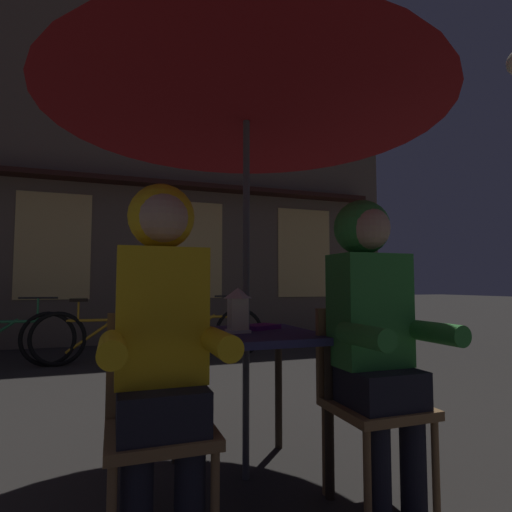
% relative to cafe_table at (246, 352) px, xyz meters
% --- Properties ---
extents(ground_plane, '(60.00, 60.00, 0.00)m').
position_rel_cafe_table_xyz_m(ground_plane, '(0.00, 0.00, -0.64)').
color(ground_plane, '#2D2B28').
extents(cafe_table, '(0.72, 0.72, 0.74)m').
position_rel_cafe_table_xyz_m(cafe_table, '(0.00, 0.00, 0.00)').
color(cafe_table, navy).
rests_on(cafe_table, ground_plane).
extents(patio_umbrella, '(2.10, 2.10, 2.31)m').
position_rel_cafe_table_xyz_m(patio_umbrella, '(0.00, 0.00, 1.42)').
color(patio_umbrella, '#4C4C51').
rests_on(patio_umbrella, ground_plane).
extents(lantern, '(0.11, 0.11, 0.23)m').
position_rel_cafe_table_xyz_m(lantern, '(-0.05, -0.01, 0.22)').
color(lantern, white).
rests_on(lantern, cafe_table).
extents(chair_left, '(0.40, 0.40, 0.87)m').
position_rel_cafe_table_xyz_m(chair_left, '(-0.48, -0.37, -0.15)').
color(chair_left, olive).
rests_on(chair_left, ground_plane).
extents(chair_right, '(0.40, 0.40, 0.87)m').
position_rel_cafe_table_xyz_m(chair_right, '(0.48, -0.37, -0.15)').
color(chair_right, olive).
rests_on(chair_right, ground_plane).
extents(person_left_hooded, '(0.45, 0.56, 1.40)m').
position_rel_cafe_table_xyz_m(person_left_hooded, '(-0.48, -0.43, 0.21)').
color(person_left_hooded, black).
rests_on(person_left_hooded, ground_plane).
extents(person_right_hooded, '(0.45, 0.56, 1.40)m').
position_rel_cafe_table_xyz_m(person_right_hooded, '(0.48, -0.43, 0.21)').
color(person_right_hooded, black).
rests_on(person_right_hooded, ground_plane).
extents(shopfront_building, '(10.00, 0.93, 6.20)m').
position_rel_cafe_table_xyz_m(shopfront_building, '(-0.46, 5.40, 2.45)').
color(shopfront_building, '#6B5B4C').
rests_on(shopfront_building, ground_plane).
extents(bicycle_second, '(1.67, 0.29, 0.84)m').
position_rel_cafe_table_xyz_m(bicycle_second, '(-1.90, 3.56, -0.29)').
color(bicycle_second, black).
rests_on(bicycle_second, ground_plane).
extents(bicycle_third, '(1.68, 0.16, 0.84)m').
position_rel_cafe_table_xyz_m(bicycle_third, '(-0.77, 3.43, -0.29)').
color(bicycle_third, black).
rests_on(bicycle_third, ground_plane).
extents(bicycle_fourth, '(1.64, 0.46, 0.84)m').
position_rel_cafe_table_xyz_m(bicycle_fourth, '(0.51, 3.53, -0.29)').
color(bicycle_fourth, black).
rests_on(bicycle_fourth, ground_plane).
extents(book, '(0.24, 0.21, 0.02)m').
position_rel_cafe_table_xyz_m(book, '(0.12, 0.12, 0.11)').
color(book, '#661E7A').
rests_on(book, cafe_table).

